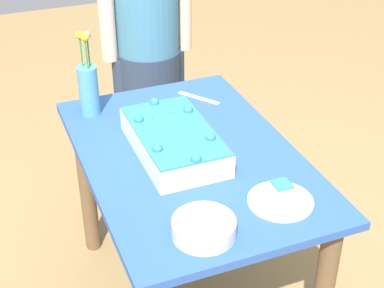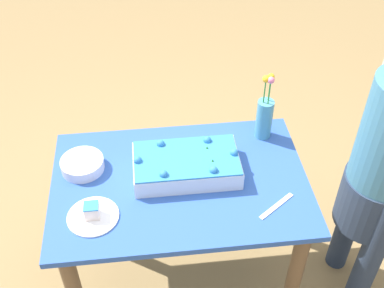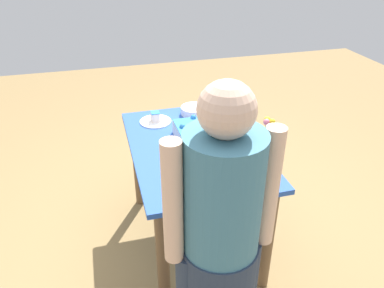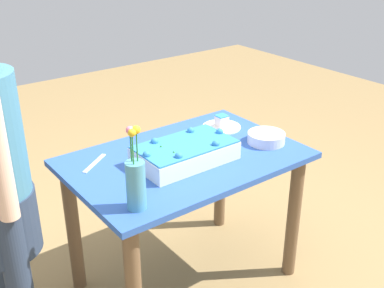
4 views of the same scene
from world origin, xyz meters
The scene contains 7 objects.
ground_plane centered at (0.00, 0.00, 0.00)m, with size 8.00×8.00×0.00m, color olive.
dining_table centered at (0.00, 0.00, 0.61)m, with size 1.14×0.76×0.75m.
sheet_cake centered at (-0.03, -0.05, 0.80)m, with size 0.47×0.27×0.12m.
serving_plate_with_slice centered at (0.38, 0.17, 0.77)m, with size 0.21×0.21×0.07m.
cake_knife centered at (-0.39, 0.20, 0.76)m, with size 0.20×0.02×0.00m, color silver.
flower_vase centered at (-0.43, -0.26, 0.88)m, with size 0.08×0.08×0.35m.
fruit_bowl centered at (0.43, -0.12, 0.78)m, with size 0.19×0.19×0.05m, color silver.
Camera 4 is at (-1.25, -1.70, 1.80)m, focal length 45.00 mm.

